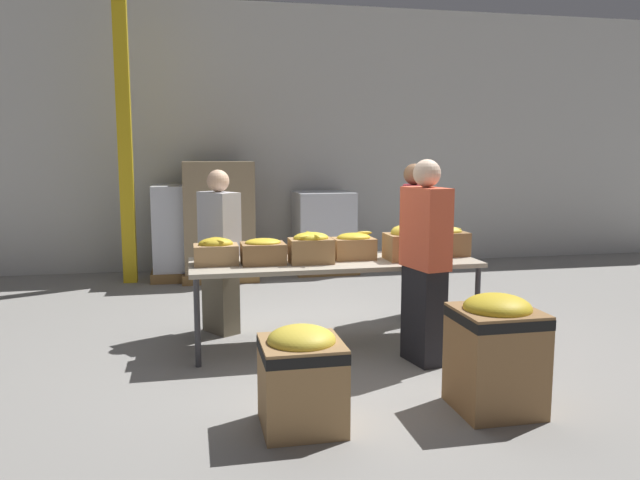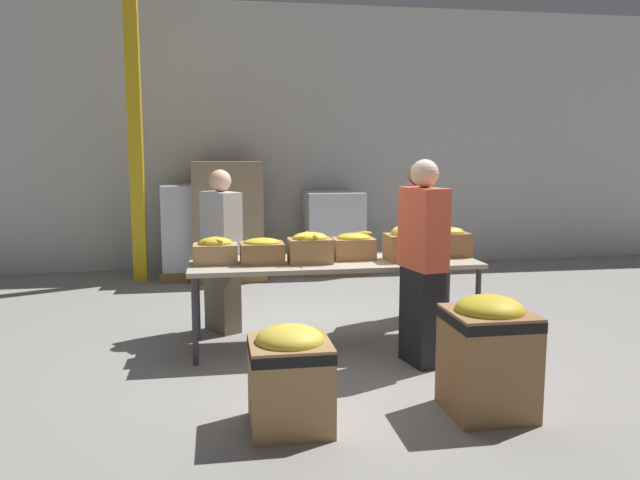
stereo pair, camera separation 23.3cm
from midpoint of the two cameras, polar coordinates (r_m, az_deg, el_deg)
ground_plane at (r=5.91m, az=2.38°, el=-9.51°), size 30.00×30.00×0.00m
wall_back at (r=9.74m, az=-2.64°, el=9.31°), size 16.00×0.08×4.00m
sorting_table at (r=5.73m, az=2.43°, el=-2.38°), size 2.62×0.87×0.80m
banana_box_0 at (r=5.59m, az=-8.38°, el=-0.96°), size 0.38×0.28×0.25m
banana_box_1 at (r=5.57m, az=-4.13°, el=-0.97°), size 0.38×0.31×0.23m
banana_box_2 at (r=5.56m, az=0.27°, el=-0.67°), size 0.38×0.30×0.29m
banana_box_3 at (r=5.78m, az=4.26°, el=-0.53°), size 0.38×0.26×0.26m
banana_box_4 at (r=5.78m, az=9.12°, el=-0.24°), size 0.38×0.33×0.33m
banana_box_5 at (r=6.08m, az=12.71°, el=-0.15°), size 0.38×0.29×0.29m
volunteer_0 at (r=5.28m, az=10.61°, el=-2.18°), size 0.32×0.50×1.72m
volunteer_1 at (r=6.66m, az=9.79°, el=-0.32°), size 0.37×0.50×1.66m
volunteer_2 at (r=6.20m, az=-7.93°, el=-1.11°), size 0.41×0.48×1.61m
donation_bin_0 at (r=4.12m, az=-1.11°, el=-12.12°), size 0.52×0.52×0.68m
donation_bin_1 at (r=4.48m, az=16.58°, el=-9.73°), size 0.55×0.55×0.82m
support_pillar at (r=8.91m, az=-15.81°, el=9.14°), size 0.18×0.18×4.00m
pallet_stack_0 at (r=9.36m, az=1.90°, el=0.70°), size 0.91×0.91×1.20m
pallet_stack_1 at (r=9.12m, az=-10.65°, el=0.77°), size 0.95×0.95×1.32m
pallet_stack_2 at (r=8.98m, az=-7.71°, el=1.79°), size 1.04×1.04×1.65m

